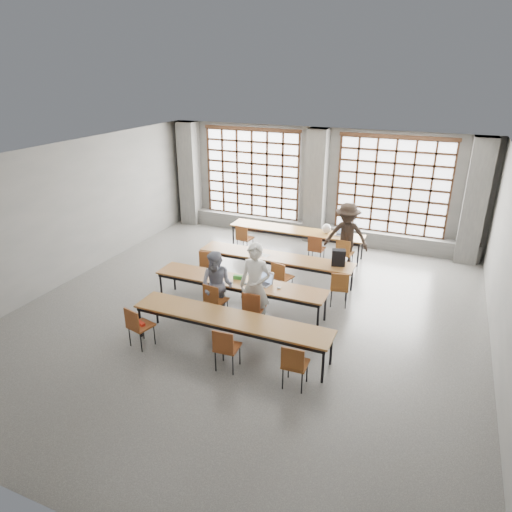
{
  "coord_description": "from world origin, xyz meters",
  "views": [
    {
      "loc": [
        3.69,
        -8.25,
        5.16
      ],
      "look_at": [
        0.02,
        0.4,
        1.26
      ],
      "focal_mm": 32.0,
      "sensor_mm": 36.0,
      "label": 1
    }
  ],
  "objects": [
    {
      "name": "chair_front_left",
      "position": [
        -0.56,
        -0.54,
        0.54
      ],
      "size": [
        0.47,
        0.47,
        0.88
      ],
      "color": "brown",
      "rests_on": "floor"
    },
    {
      "name": "wall_front",
      "position": [
        0.0,
        -5.5,
        1.75
      ],
      "size": [
        10.0,
        0.0,
        10.0
      ],
      "primitive_type": "plane",
      "rotation": [
        -1.57,
        0.0,
        0.0
      ],
      "color": "#5C5D5A",
      "rests_on": "floor"
    },
    {
      "name": "desk_row_a",
      "position": [
        -0.18,
        3.89,
        0.66
      ],
      "size": [
        4.0,
        0.7,
        0.73
      ],
      "color": "brown",
      "rests_on": "floor"
    },
    {
      "name": "laptop_back",
      "position": [
        1.17,
        4.0,
        0.79
      ],
      "size": [
        0.36,
        0.3,
        0.26
      ],
      "color": "#B6B6BB",
      "rests_on": "desk_row_a"
    },
    {
      "name": "wall_back",
      "position": [
        0.0,
        5.5,
        1.75
      ],
      "size": [
        10.0,
        0.0,
        10.0
      ],
      "primitive_type": "plane",
      "rotation": [
        1.57,
        0.0,
        0.0
      ],
      "color": "#5C5D5A",
      "rests_on": "floor"
    },
    {
      "name": "wall_left",
      "position": [
        -5.0,
        0.0,
        1.75
      ],
      "size": [
        0.0,
        11.0,
        11.0
      ],
      "primitive_type": "plane",
      "rotation": [
        1.57,
        0.0,
        1.57
      ],
      "color": "#5C5D5A",
      "rests_on": "floor"
    },
    {
      "name": "window_left",
      "position": [
        -2.25,
        5.42,
        1.9
      ],
      "size": [
        3.32,
        0.12,
        3.0
      ],
      "color": "white",
      "rests_on": "wall_back"
    },
    {
      "name": "desk_row_d",
      "position": [
        0.27,
        -1.44,
        0.66
      ],
      "size": [
        4.0,
        0.7,
        0.73
      ],
      "color": "brown",
      "rests_on": "floor"
    },
    {
      "name": "plastic_bag",
      "position": [
        0.72,
        3.94,
        0.87
      ],
      "size": [
        0.29,
        0.24,
        0.29
      ],
      "primitive_type": "ellipsoid",
      "rotation": [
        0.0,
        0.0,
        0.14
      ],
      "color": "white",
      "rests_on": "desk_row_a"
    },
    {
      "name": "green_box",
      "position": [
        -0.3,
        0.17,
        0.78
      ],
      "size": [
        0.26,
        0.13,
        0.09
      ],
      "primitive_type": "cube",
      "rotation": [
        0.0,
        0.0,
        0.17
      ],
      "color": "#328B2D",
      "rests_on": "desk_row_c"
    },
    {
      "name": "chair_near_left",
      "position": [
        -1.45,
        -2.07,
        0.54
      ],
      "size": [
        0.51,
        0.51,
        0.88
      ],
      "color": "brown",
      "rests_on": "floor"
    },
    {
      "name": "paper_sheet_b",
      "position": [
        -0.32,
        1.72,
        0.73
      ],
      "size": [
        0.33,
        0.26,
        0.0
      ],
      "primitive_type": "cube",
      "rotation": [
        0.0,
        0.0,
        -0.2
      ],
      "color": "silver",
      "rests_on": "desk_row_b"
    },
    {
      "name": "column_left",
      "position": [
        -4.5,
        5.22,
        1.75
      ],
      "size": [
        0.6,
        0.55,
        3.5
      ],
      "primitive_type": "cube",
      "color": "#51514F",
      "rests_on": "floor"
    },
    {
      "name": "column_mid",
      "position": [
        0.0,
        5.22,
        1.75
      ],
      "size": [
        0.6,
        0.55,
        3.5
      ],
      "primitive_type": "cube",
      "color": "#51514F",
      "rests_on": "floor"
    },
    {
      "name": "chair_near_mid",
      "position": [
        0.48,
        -2.07,
        0.54
      ],
      "size": [
        0.44,
        0.45,
        0.88
      ],
      "color": "brown",
      "rests_on": "floor"
    },
    {
      "name": "chair_back_mid",
      "position": [
        0.62,
        3.26,
        0.54
      ],
      "size": [
        0.44,
        0.44,
        0.88
      ],
      "color": "brown",
      "rests_on": "floor"
    },
    {
      "name": "ceiling",
      "position": [
        0.0,
        0.0,
        3.5
      ],
      "size": [
        11.0,
        11.0,
        0.0
      ],
      "primitive_type": "plane",
      "rotation": [
        3.14,
        0.0,
        0.0
      ],
      "color": "silver",
      "rests_on": "floor"
    },
    {
      "name": "chair_mid_left",
      "position": [
        -1.61,
        1.14,
        0.54
      ],
      "size": [
        0.47,
        0.47,
        0.88
      ],
      "color": "brown",
      "rests_on": "floor"
    },
    {
      "name": "chair_back_right",
      "position": [
        1.41,
        3.27,
        0.54
      ],
      "size": [
        0.47,
        0.47,
        0.88
      ],
      "color": "brown",
      "rests_on": "floor"
    },
    {
      "name": "window_right",
      "position": [
        2.25,
        5.42,
        1.9
      ],
      "size": [
        3.32,
        0.12,
        3.0
      ],
      "color": "white",
      "rests_on": "wall_back"
    },
    {
      "name": "chair_back_left",
      "position": [
        -1.59,
        3.27,
        0.54
      ],
      "size": [
        0.47,
        0.47,
        0.88
      ],
      "color": "brown",
      "rests_on": "floor"
    },
    {
      "name": "laptop_front",
      "position": [
        0.31,
        0.2,
        0.79
      ],
      "size": [
        0.42,
        0.38,
        0.26
      ],
      "color": "#B4B4B9",
      "rests_on": "desk_row_c"
    },
    {
      "name": "backpack",
      "position": [
        1.58,
        1.82,
        0.93
      ],
      "size": [
        0.36,
        0.28,
        0.4
      ],
      "primitive_type": "cube",
      "rotation": [
        0.0,
        0.0,
        0.28
      ],
      "color": "black",
      "rests_on": "desk_row_b"
    },
    {
      "name": "student_female",
      "position": [
        -0.55,
        -0.41,
        0.78
      ],
      "size": [
        0.79,
        0.63,
        1.56
      ],
      "primitive_type": "imported",
      "rotation": [
        0.0,
        0.0,
        0.06
      ],
      "color": "#182149",
      "rests_on": "floor"
    },
    {
      "name": "chair_mid_centre",
      "position": [
        0.36,
        1.14,
        0.54
      ],
      "size": [
        0.52,
        0.52,
        0.88
      ],
      "color": "brown",
      "rests_on": "floor"
    },
    {
      "name": "mouse",
      "position": [
        0.7,
        0.07,
        0.75
      ],
      "size": [
        0.11,
        0.08,
        0.04
      ],
      "primitive_type": "ellipsoid",
      "rotation": [
        0.0,
        0.0,
        0.2
      ],
      "color": "white",
      "rests_on": "desk_row_c"
    },
    {
      "name": "chair_mid_right",
      "position": [
        1.79,
        1.14,
        0.54
      ],
      "size": [
        0.49,
        0.5,
        0.88
      ],
      "color": "brown",
      "rests_on": "floor"
    },
    {
      "name": "student_back",
      "position": [
        1.42,
        3.39,
        0.92
      ],
      "size": [
        1.19,
        0.69,
        1.85
      ],
      "primitive_type": "imported",
      "rotation": [
        0.0,
        0.0,
        0.0
      ],
      "color": "black",
      "rests_on": "floor"
    },
    {
      "name": "phone",
      "position": [
        -0.07,
        -0.01,
        0.74
      ],
      "size": [
        0.14,
        0.1,
        0.01
      ],
      "primitive_type": "cube",
      "rotation": [
        0.0,
        0.0,
        0.38
      ],
      "color": "black",
      "rests_on": "desk_row_c"
    },
    {
      "name": "paper_sheet_a",
      "position": [
        -0.62,
        1.82,
        0.73
      ],
      "size": [
        0.33,
        0.27,
        0.0
      ],
      "primitive_type": "cube",
      "rotation": [
        0.0,
        0.0,
        0.2
      ],
      "color": "white",
      "rests_on": "desk_row_b"
    },
    {
      "name": "student_male",
      "position": [
        0.35,
        -0.41,
        0.94
      ],
      "size": [
        0.7,
        0.47,
        1.88
      ],
      "primitive_type": "imported",
      "rotation": [
        0.0,
        0.0,
        -0.02
      ],
      "color": "silver",
      "rests_on": "floor"
    },
    {
      "name": "red_pouch",
      "position": [
        -1.43,
        -1.99,
        0.5
      ],
      "size": [
        0.22,
        0.15,
        0.06
      ],
      "primitive_type": "cube",
      "rotation": [
        0.0,
        0.0,
        -0.37
      ],
      "color": "#B62616",
      "rests_on": "chair_near_left"
    },
    {
      "name": "desk_row_c",
      "position": [
        -0.25,
        0.09,
        0.66
      ],
      "size": [
        4.0,
        0.7,
        0.73
      ],
      "color": "brown",
      "rests_on": "floor"
    },
    {
      "name": "sill_ledge",
      "position": [
        0.0,
        5.3,
        0.25
      ],
      "size": [
        9.8,
        0.35,
        0.5
      ],
      "primitive_type": "cube",
      "color": "#51514F",
      "rests_on": "floor"
    },
    {
      "name": "desk_row_b",
      "position": [
        -0.02,
        1.77,
        0.66
      ],
      "size": [
        4.0,
        0.7,
        0.73
      ],
      "color": "brown",
      "rests_on": "floor"
    },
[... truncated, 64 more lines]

